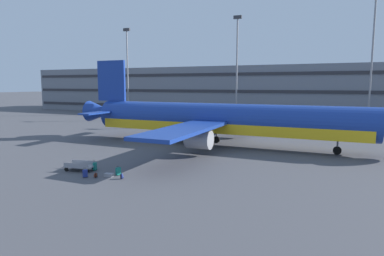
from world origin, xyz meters
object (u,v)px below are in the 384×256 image
at_px(suitcase_purple, 109,175).
at_px(suitcase_large, 85,173).
at_px(baggage_cart, 80,166).
at_px(backpack_navy, 122,176).
at_px(suitcase_silver, 95,166).
at_px(backpack_laid_flat, 95,175).
at_px(airliner, 220,120).
at_px(suitcase_red, 118,171).

distance_m(suitcase_purple, suitcase_large, 1.96).
bearing_deg(baggage_cart, backpack_navy, -8.40).
bearing_deg(suitcase_silver, backpack_navy, -18.60).
relative_size(suitcase_large, baggage_cart, 0.24).
xyz_separation_m(suitcase_purple, suitcase_silver, (-2.40, 1.09, 0.26)).
bearing_deg(backpack_laid_flat, suitcase_purple, 44.85).
bearing_deg(airliner, baggage_cart, -113.75).
bearing_deg(suitcase_purple, suitcase_large, -147.18).
relative_size(airliner, suitcase_purple, 52.53).
xyz_separation_m(suitcase_silver, backpack_laid_flat, (1.61, -1.88, -0.19)).
distance_m(backpack_navy, baggage_cart, 5.17).
relative_size(airliner, suitcase_large, 51.16).
height_order(backpack_laid_flat, backpack_navy, backpack_navy).
distance_m(backpack_laid_flat, baggage_cart, 3.14).
bearing_deg(suitcase_red, suitcase_large, -142.10).
bearing_deg(backpack_laid_flat, airliner, 75.74).
distance_m(suitcase_red, backpack_laid_flat, 1.92).
relative_size(backpack_laid_flat, baggage_cart, 0.14).
relative_size(suitcase_silver, backpack_laid_flat, 2.03).
distance_m(suitcase_large, backpack_laid_flat, 0.91).
xyz_separation_m(suitcase_purple, suitcase_red, (0.52, 0.62, 0.24)).
xyz_separation_m(suitcase_large, backpack_navy, (3.12, 0.84, -0.13)).
bearing_deg(suitcase_silver, baggage_cart, -155.70).
distance_m(suitcase_purple, baggage_cart, 3.68).
bearing_deg(suitcase_purple, backpack_navy, -8.15).
height_order(suitcase_red, baggage_cart, baggage_cart).
xyz_separation_m(suitcase_large, suitcase_silver, (-0.76, 2.15, 0.03)).
height_order(suitcase_purple, baggage_cart, baggage_cart).
bearing_deg(airliner, suitcase_red, -101.22).
distance_m(suitcase_red, suitcase_large, 2.73).
bearing_deg(suitcase_large, backpack_laid_flat, 17.82).
height_order(suitcase_red, suitcase_silver, suitcase_silver).
bearing_deg(airliner, suitcase_purple, -102.45).
height_order(suitcase_red, suitcase_large, suitcase_large).
bearing_deg(backpack_laid_flat, suitcase_silver, 130.67).
xyz_separation_m(airliner, suitcase_silver, (-6.28, -16.51, -2.87)).
relative_size(airliner, suitcase_silver, 43.24).
xyz_separation_m(airliner, baggage_cart, (-7.51, -17.07, -2.85)).
height_order(suitcase_large, backpack_navy, suitcase_large).
relative_size(suitcase_purple, backpack_laid_flat, 1.67).
bearing_deg(suitcase_purple, backpack_laid_flat, -135.15).
xyz_separation_m(suitcase_purple, backpack_navy, (1.48, -0.21, 0.10)).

